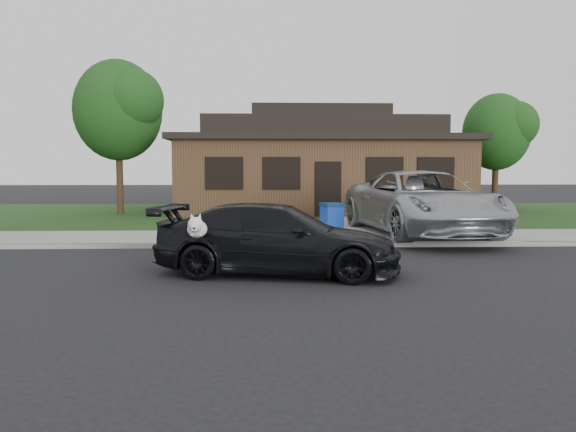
{
  "coord_description": "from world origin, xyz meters",
  "views": [
    {
      "loc": [
        1.66,
        -10.65,
        2.0
      ],
      "look_at": [
        2.05,
        0.0,
        1.1
      ],
      "focal_mm": 35.0,
      "sensor_mm": 36.0,
      "label": 1
    }
  ],
  "objects": [
    {
      "name": "ground",
      "position": [
        0.0,
        0.0,
        0.0
      ],
      "size": [
        120.0,
        120.0,
        0.0
      ],
      "primitive_type": "plane",
      "color": "black",
      "rests_on": "ground"
    },
    {
      "name": "sidewalk",
      "position": [
        0.0,
        5.0,
        0.06
      ],
      "size": [
        60.0,
        3.0,
        0.12
      ],
      "primitive_type": "cube",
      "color": "gray",
      "rests_on": "ground"
    },
    {
      "name": "curb",
      "position": [
        0.0,
        3.5,
        0.06
      ],
      "size": [
        60.0,
        0.12,
        0.12
      ],
      "primitive_type": "cube",
      "color": "gray",
      "rests_on": "ground"
    },
    {
      "name": "lawn",
      "position": [
        0.0,
        13.0,
        0.07
      ],
      "size": [
        60.0,
        13.0,
        0.13
      ],
      "primitive_type": "cube",
      "color": "#193814",
      "rests_on": "ground"
    },
    {
      "name": "driveway",
      "position": [
        6.0,
        10.0,
        0.07
      ],
      "size": [
        4.5,
        13.0,
        0.14
      ],
      "primitive_type": "cube",
      "color": "gray",
      "rests_on": "ground"
    },
    {
      "name": "sedan",
      "position": [
        1.84,
        -0.1,
        0.67
      ],
      "size": [
        4.88,
        2.7,
        1.34
      ],
      "rotation": [
        0.0,
        0.0,
        1.38
      ],
      "color": "black",
      "rests_on": "ground"
    },
    {
      "name": "minivan",
      "position": [
        6.09,
        5.27,
        1.05
      ],
      "size": [
        3.83,
        6.86,
        1.81
      ],
      "primitive_type": "imported",
      "rotation": [
        0.0,
        0.0,
        0.13
      ],
      "color": "#A7AAAE",
      "rests_on": "driveway"
    },
    {
      "name": "recycling_bin",
      "position": [
        3.46,
        4.96,
        0.59
      ],
      "size": [
        0.71,
        0.71,
        0.92
      ],
      "rotation": [
        0.0,
        0.0,
        0.35
      ],
      "color": "#0E34A1",
      "rests_on": "sidewalk"
    },
    {
      "name": "house",
      "position": [
        4.0,
        15.0,
        2.13
      ],
      "size": [
        12.6,
        8.6,
        4.65
      ],
      "color": "#422B1C",
      "rests_on": "ground"
    },
    {
      "name": "tree_0",
      "position": [
        -4.34,
        12.88,
        4.48
      ],
      "size": [
        3.78,
        3.6,
        6.34
      ],
      "color": "#332114",
      "rests_on": "ground"
    },
    {
      "name": "tree_1",
      "position": [
        12.14,
        14.4,
        3.71
      ],
      "size": [
        3.15,
        3.0,
        5.25
      ],
      "color": "#332114",
      "rests_on": "ground"
    }
  ]
}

